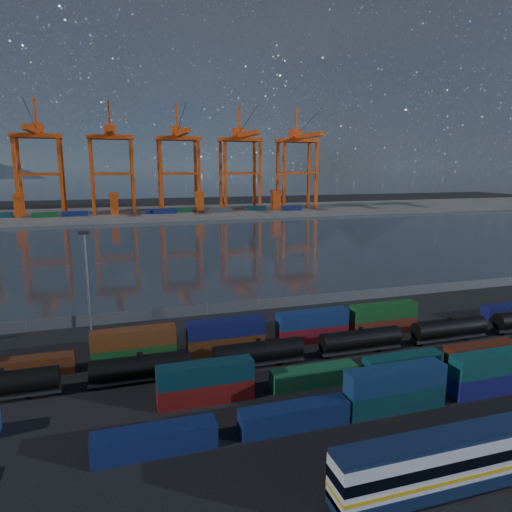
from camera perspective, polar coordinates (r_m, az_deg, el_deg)
name	(u,v)px	position (r m, az deg, el deg)	size (l,w,h in m)	color
ground	(323,372)	(62.72, 8.43, -14.15)	(700.00, 700.00, 0.00)	black
harbor_water	(192,245)	(160.14, -8.00, 1.43)	(700.00, 700.00, 0.00)	#28323A
far_quay	(161,213)	(263.36, -11.77, 5.30)	(700.00, 70.00, 2.00)	#514F4C
distant_mountains	(136,108)	(1664.55, -14.83, 17.44)	(2470.00, 1100.00, 520.00)	#1E2630
container_row_south	(293,411)	(49.80, 4.66, -18.79)	(139.57, 2.37, 5.06)	#373A3C
container_row_mid	(366,367)	(61.73, 13.62, -13.32)	(127.50, 2.24, 4.78)	#444749
container_row_north	(266,334)	(69.24, 1.30, -9.70)	(140.58, 2.31, 4.92)	navy
tanker_string	(202,360)	(61.19, -6.82, -12.77)	(121.15, 2.72, 3.89)	black
waterfront_fence	(259,305)	(86.69, 0.40, -6.09)	(160.12, 0.12, 2.20)	#595B5E
yard_light_mast	(87,275)	(78.97, -20.36, -2.28)	(1.60, 0.40, 16.60)	slate
gantry_cranes	(145,147)	(255.12, -13.66, 13.11)	(198.13, 44.40, 60.13)	#DA470F
quay_containers	(143,212)	(247.86, -13.99, 5.38)	(172.58, 10.99, 2.60)	navy
straddle_carriers	(158,202)	(252.62, -12.17, 6.60)	(140.00, 7.00, 11.10)	#DA470F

